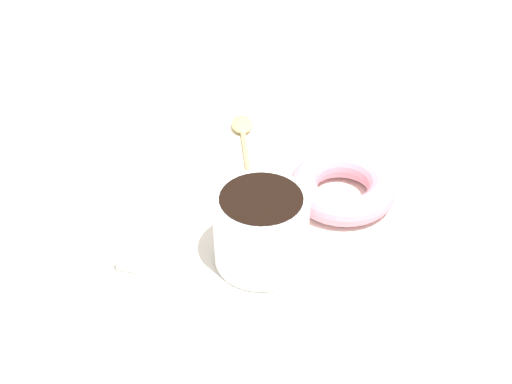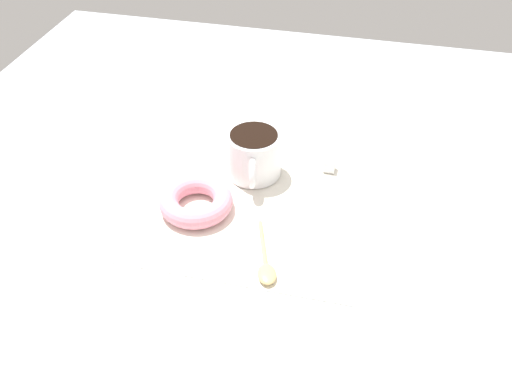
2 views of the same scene
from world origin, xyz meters
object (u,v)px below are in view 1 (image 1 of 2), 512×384
(coffee_cup, at_px, (261,227))
(spoon, at_px, (243,132))
(donut, at_px, (343,187))
(sugar_cube, at_px, (129,258))

(coffee_cup, bearing_deg, spoon, -162.21)
(coffee_cup, xyz_separation_m, donut, (-0.10, 0.06, -0.02))
(spoon, bearing_deg, donut, 53.59)
(coffee_cup, height_order, spoon, coffee_cup)
(donut, bearing_deg, coffee_cup, -31.32)
(coffee_cup, distance_m, spoon, 0.20)
(donut, bearing_deg, sugar_cube, -52.11)
(spoon, bearing_deg, sugar_cube, -12.89)
(donut, bearing_deg, spoon, -126.41)
(donut, xyz_separation_m, sugar_cube, (0.14, -0.18, -0.01))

